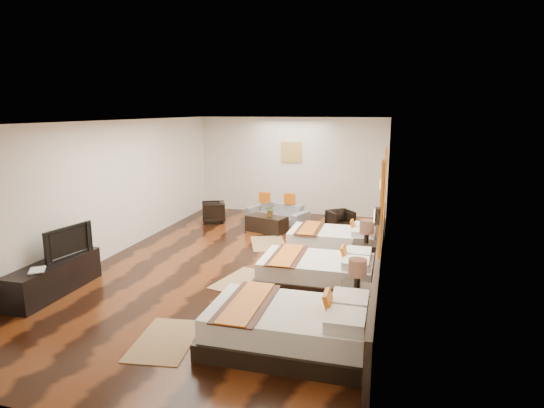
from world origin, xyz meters
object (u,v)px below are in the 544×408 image
(tv_console, at_px, (54,277))
(armchair_left, at_px, (213,212))
(book, at_px, (29,271))
(sofa, at_px, (277,213))
(figurine, at_px, (82,239))
(bed_mid, at_px, (318,271))
(tv, at_px, (65,241))
(nightstand_b, at_px, (366,253))
(bed_near, at_px, (291,327))
(table_plant, at_px, (271,211))
(bed_far, at_px, (333,240))
(armchair_right, at_px, (340,221))
(nightstand_a, at_px, (356,301))
(coffee_table, at_px, (267,224))

(tv_console, relative_size, armchair_left, 2.93)
(book, height_order, sofa, book)
(armchair_left, bearing_deg, figurine, -33.30)
(bed_mid, xyz_separation_m, tv, (-4.15, -1.18, 0.56))
(nightstand_b, bearing_deg, bed_near, -103.55)
(bed_near, relative_size, table_plant, 7.42)
(nightstand_b, relative_size, tv_console, 0.55)
(tv_console, xyz_separation_m, book, (0.00, -0.51, 0.29))
(book, distance_m, sofa, 6.65)
(bed_mid, height_order, table_plant, bed_mid)
(figurine, bearing_deg, book, -90.00)
(bed_far, distance_m, book, 5.79)
(tv_console, height_order, book, book)
(nightstand_b, relative_size, armchair_right, 1.69)
(figurine, bearing_deg, armchair_right, 46.76)
(nightstand_a, relative_size, tv_console, 0.53)
(nightstand_b, xyz_separation_m, armchair_left, (-4.24, 2.82, -0.07))
(bed_mid, bearing_deg, table_plant, 118.33)
(sofa, relative_size, coffee_table, 1.74)
(nightstand_a, distance_m, armchair_right, 5.03)
(bed_far, distance_m, armchair_right, 1.70)
(tv, xyz_separation_m, coffee_table, (2.33, 4.37, -0.62))
(book, relative_size, table_plant, 1.06)
(nightstand_a, bearing_deg, armchair_left, 130.24)
(nightstand_b, bearing_deg, nightstand_a, -90.00)
(bed_mid, xyz_separation_m, nightstand_b, (0.75, 0.96, 0.09))
(figurine, bearing_deg, armchair_left, 81.07)
(bed_far, xyz_separation_m, sofa, (-1.82, 2.22, 0.01))
(bed_mid, bearing_deg, nightstand_b, 51.94)
(nightstand_b, height_order, sofa, nightstand_b)
(sofa, xyz_separation_m, armchair_right, (1.78, -0.52, 0.02))
(armchair_right, xyz_separation_m, table_plant, (-1.67, -0.55, 0.28))
(sofa, bearing_deg, armchair_left, -142.32)
(book, height_order, figurine, figurine)
(bed_mid, distance_m, nightstand_b, 1.22)
(armchair_right, height_order, table_plant, table_plant)
(tv_console, height_order, table_plant, table_plant)
(bed_mid, height_order, armchair_right, bed_mid)
(bed_near, xyz_separation_m, coffee_table, (-1.82, 5.34, -0.08))
(tv, bearing_deg, nightstand_a, -80.71)
(nightstand_a, bearing_deg, book, -171.75)
(sofa, bearing_deg, nightstand_a, -42.94)
(bed_mid, xyz_separation_m, bed_far, (-0.00, 2.03, -0.01))
(nightstand_b, xyz_separation_m, sofa, (-2.57, 3.29, -0.10))
(coffee_table, bearing_deg, bed_far, -32.73)
(nightstand_a, xyz_separation_m, figurine, (-4.95, 0.54, 0.40))
(armchair_left, relative_size, armchair_right, 1.04)
(bed_mid, bearing_deg, sofa, 113.20)
(nightstand_b, distance_m, tv_console, 5.50)
(book, xyz_separation_m, sofa, (2.38, 6.20, -0.31))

